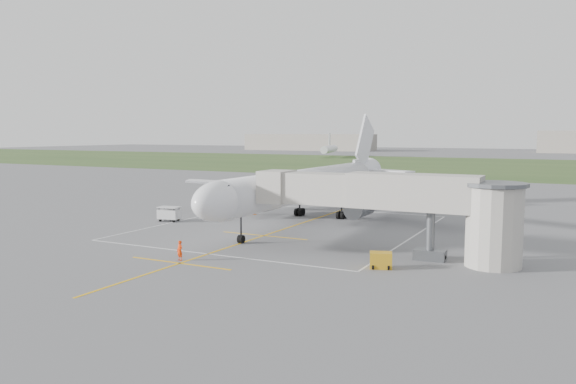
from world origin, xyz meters
The scene contains 11 objects.
ground centered at (0.00, 0.00, 0.00)m, with size 700.00×700.00×0.00m, color #5B5B5E.
grass_strip centered at (0.00, 130.00, 0.01)m, with size 700.00×120.00×0.02m, color #304C21.
apron_markings centered at (0.00, -5.82, 0.01)m, with size 28.20×60.00×0.01m.
airliner centered at (0.00, 0.75, 4.39)m, with size 38.93×46.75×13.52m.
jet_bridge centered at (15.72, -13.50, 4.74)m, with size 23.40×5.00×7.20m.
gpu_unit centered at (15.22, -18.17, 0.64)m, with size 1.99×1.65×1.29m.
baggage_cart centered at (-14.97, -6.83, 0.91)m, with size 2.74×1.90×1.77m.
ramp_worker_nose centered at (-0.64, -23.16, 0.84)m, with size 0.61×0.40×1.68m, color #F23607.
ramp_worker_wing centered at (-8.56, 2.71, 0.84)m, with size 0.81×0.63×1.67m, color #DB6606.
distant_hangars centered at (-16.15, 265.19, 5.17)m, with size 345.00×49.00×12.00m.
distant_aircraft centered at (1.40, 178.28, 3.59)m, with size 162.64×35.56×8.85m.
Camera 1 is at (28.43, -60.13, 10.63)m, focal length 35.00 mm.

